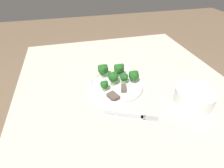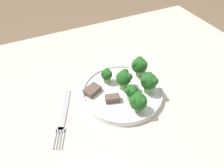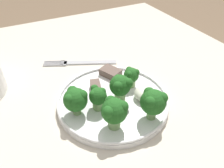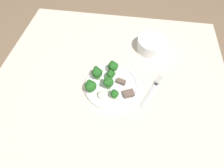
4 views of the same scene
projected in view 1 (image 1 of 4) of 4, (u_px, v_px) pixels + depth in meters
name	position (u px, v px, depth m)	size (l,w,h in m)	color
table	(125.00, 103.00, 0.87)	(1.08, 0.97, 0.77)	beige
dinner_plate	(116.00, 86.00, 0.78)	(0.24, 0.24, 0.02)	white
fork	(131.00, 116.00, 0.64)	(0.10, 0.19, 0.00)	#B2B2B7
cream_bowl	(194.00, 97.00, 0.69)	(0.15, 0.15, 0.06)	white
broccoli_floret_near_rim_left	(134.00, 75.00, 0.77)	(0.05, 0.05, 0.06)	#7FA866
broccoli_floret_center_left	(124.00, 78.00, 0.77)	(0.04, 0.04, 0.05)	#7FA866
broccoli_floret_back_left	(119.00, 69.00, 0.81)	(0.05, 0.05, 0.06)	#7FA866
broccoli_floret_front_left	(103.00, 69.00, 0.81)	(0.05, 0.05, 0.06)	#7FA866
broccoli_floret_center_back	(113.00, 77.00, 0.76)	(0.05, 0.04, 0.06)	#7FA866
broccoli_floret_mid_cluster	(104.00, 85.00, 0.73)	(0.03, 0.03, 0.05)	#7FA866
meat_slice_front_slice	(113.00, 96.00, 0.70)	(0.06, 0.05, 0.02)	brown
meat_slice_middle_slice	(124.00, 88.00, 0.74)	(0.04, 0.03, 0.02)	brown
sauce_dollop	(102.00, 81.00, 0.78)	(0.04, 0.04, 0.02)	silver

